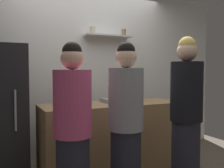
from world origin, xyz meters
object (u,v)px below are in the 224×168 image
(person_blonde, at_px, (186,117))
(person_grey_hoodie, at_px, (126,126))
(wine_bottle_amber_glass, at_px, (137,93))
(wine_bottle_pale_glass, at_px, (111,95))
(utensil_holder, at_px, (134,96))
(water_bottle_plastic, at_px, (66,97))
(person_pink_top, at_px, (73,133))
(baking_pan, at_px, (115,100))
(wine_bottle_green_glass, at_px, (82,96))
(wine_bottle_dark_glass, at_px, (67,95))

(person_blonde, bearing_deg, person_grey_hoodie, -117.45)
(wine_bottle_amber_glass, xyz_separation_m, person_grey_hoodie, (-0.60, -0.78, -0.23))
(wine_bottle_pale_glass, xyz_separation_m, person_blonde, (0.58, -0.66, -0.20))
(utensil_holder, bearing_deg, person_grey_hoodie, -124.65)
(water_bottle_plastic, relative_size, person_grey_hoodie, 0.16)
(water_bottle_plastic, bearing_deg, person_pink_top, -101.28)
(baking_pan, height_order, person_blonde, person_blonde)
(person_blonde, bearing_deg, wine_bottle_amber_glass, 164.68)
(wine_bottle_green_glass, height_order, wine_bottle_dark_glass, wine_bottle_dark_glass)
(wine_bottle_dark_glass, relative_size, water_bottle_plastic, 1.11)
(person_grey_hoodie, bearing_deg, person_pink_top, -134.68)
(wine_bottle_dark_glass, xyz_separation_m, person_pink_top, (-0.23, -0.99, -0.24))
(wine_bottle_dark_glass, height_order, wine_bottle_pale_glass, wine_bottle_pale_glass)
(wine_bottle_amber_glass, distance_m, wine_bottle_pale_glass, 0.52)
(utensil_holder, distance_m, wine_bottle_dark_glass, 0.95)
(wine_bottle_green_glass, distance_m, person_pink_top, 1.01)
(baking_pan, bearing_deg, wine_bottle_green_glass, 176.03)
(baking_pan, bearing_deg, utensil_holder, 7.50)
(person_pink_top, bearing_deg, baking_pan, 56.91)
(utensil_holder, relative_size, wine_bottle_dark_glass, 0.75)
(wine_bottle_pale_glass, bearing_deg, water_bottle_plastic, 157.84)
(wine_bottle_pale_glass, relative_size, person_blonde, 0.20)
(wine_bottle_amber_glass, relative_size, wine_bottle_pale_glass, 0.92)
(wine_bottle_green_glass, bearing_deg, person_grey_hoodie, -81.43)
(wine_bottle_pale_glass, height_order, person_blonde, person_blonde)
(person_pink_top, relative_size, person_grey_hoodie, 0.99)
(person_pink_top, bearing_deg, wine_bottle_dark_glass, 88.10)
(person_grey_hoodie, bearing_deg, water_bottle_plastic, 162.85)
(baking_pan, distance_m, water_bottle_plastic, 0.71)
(baking_pan, relative_size, wine_bottle_amber_glass, 1.08)
(baking_pan, bearing_deg, person_pink_top, -134.20)
(baking_pan, bearing_deg, wine_bottle_amber_glass, -21.99)
(utensil_holder, relative_size, person_pink_top, 0.14)
(water_bottle_plastic, distance_m, person_blonde, 1.38)
(utensil_holder, xyz_separation_m, person_grey_hoodie, (-0.65, -0.93, -0.18))
(water_bottle_plastic, bearing_deg, wine_bottle_green_glass, 29.37)
(utensil_holder, relative_size, water_bottle_plastic, 0.84)
(person_grey_hoodie, xyz_separation_m, person_blonde, (0.70, -0.07, 0.05))
(baking_pan, height_order, utensil_holder, utensil_holder)
(person_pink_top, bearing_deg, utensil_holder, 49.02)
(person_pink_top, distance_m, person_blonde, 1.23)
(wine_bottle_pale_glass, relative_size, person_grey_hoodie, 0.21)
(wine_bottle_dark_glass, xyz_separation_m, person_grey_hoodie, (0.30, -1.01, -0.23))
(utensil_holder, height_order, person_blonde, person_blonde)
(baking_pan, xyz_separation_m, water_bottle_plastic, (-0.69, -0.10, 0.09))
(utensil_holder, distance_m, water_bottle_plastic, 1.03)
(wine_bottle_amber_glass, xyz_separation_m, person_pink_top, (-1.13, -0.76, -0.25))
(person_blonde, bearing_deg, wine_bottle_dark_glass, -159.25)
(wine_bottle_amber_glass, bearing_deg, person_pink_top, -146.01)
(utensil_holder, xyz_separation_m, water_bottle_plastic, (-1.02, -0.14, 0.06))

